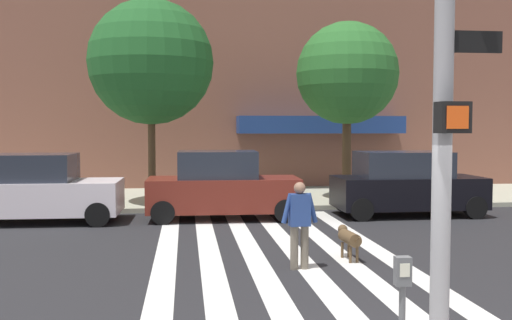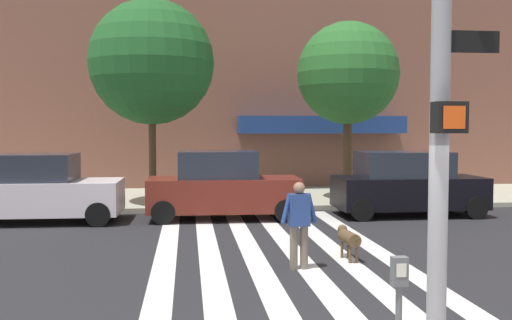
{
  "view_description": "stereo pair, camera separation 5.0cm",
  "coord_description": "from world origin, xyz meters",
  "px_view_note": "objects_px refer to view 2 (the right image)",
  "views": [
    {
      "loc": [
        -2.49,
        -5.53,
        2.67
      ],
      "look_at": [
        -0.86,
        7.97,
        1.89
      ],
      "focal_mm": 41.04,
      "sensor_mm": 36.0,
      "label": 1
    },
    {
      "loc": [
        -2.44,
        -5.54,
        2.67
      ],
      "look_at": [
        -0.86,
        7.97,
        1.89
      ],
      "focal_mm": 41.04,
      "sensor_mm": 36.0,
      "label": 2
    }
  ],
  "objects_px": {
    "parked_car_near_curb": "(37,190)",
    "street_tree_middle": "(348,74)",
    "parked_car_behind_first": "(222,187)",
    "parked_car_third_in_line": "(407,184)",
    "parking_meter_curbside": "(399,310)",
    "dog_on_leash": "(348,238)",
    "street_tree_nearest": "(152,62)",
    "pedestrian_dog_walker": "(299,220)",
    "traffic_light_pole": "(444,32)"
  },
  "relations": [
    {
      "from": "parked_car_near_curb",
      "to": "street_tree_middle",
      "type": "height_order",
      "value": "street_tree_middle"
    },
    {
      "from": "parked_car_behind_first",
      "to": "parked_car_third_in_line",
      "type": "distance_m",
      "value": 5.53
    },
    {
      "from": "parking_meter_curbside",
      "to": "dog_on_leash",
      "type": "distance_m",
      "value": 6.5
    },
    {
      "from": "parked_car_behind_first",
      "to": "parked_car_third_in_line",
      "type": "xyz_separation_m",
      "value": [
        5.53,
        -0.0,
        0.01
      ]
    },
    {
      "from": "street_tree_nearest",
      "to": "pedestrian_dog_walker",
      "type": "relative_size",
      "value": 4.05
    },
    {
      "from": "parked_car_third_in_line",
      "to": "pedestrian_dog_walker",
      "type": "xyz_separation_m",
      "value": [
        -4.46,
        -6.13,
        -0.02
      ]
    },
    {
      "from": "traffic_light_pole",
      "to": "parked_car_behind_first",
      "type": "height_order",
      "value": "traffic_light_pole"
    },
    {
      "from": "parked_car_near_curb",
      "to": "street_tree_nearest",
      "type": "distance_m",
      "value": 5.55
    },
    {
      "from": "street_tree_middle",
      "to": "parked_car_third_in_line",
      "type": "bearing_deg",
      "value": -71.47
    },
    {
      "from": "traffic_light_pole",
      "to": "parking_meter_curbside",
      "type": "relative_size",
      "value": 4.26
    },
    {
      "from": "traffic_light_pole",
      "to": "street_tree_nearest",
      "type": "xyz_separation_m",
      "value": [
        -3.46,
        14.28,
        1.23
      ]
    },
    {
      "from": "parked_car_near_curb",
      "to": "dog_on_leash",
      "type": "bearing_deg",
      "value": -36.65
    },
    {
      "from": "parked_car_third_in_line",
      "to": "traffic_light_pole",
      "type": "bearing_deg",
      "value": -109.8
    },
    {
      "from": "parking_meter_curbside",
      "to": "parked_car_behind_first",
      "type": "xyz_separation_m",
      "value": [
        -0.88,
        11.82,
        -0.1
      ]
    },
    {
      "from": "parking_meter_curbside",
      "to": "street_tree_middle",
      "type": "xyz_separation_m",
      "value": [
        3.65,
        14.81,
        3.47
      ]
    },
    {
      "from": "pedestrian_dog_walker",
      "to": "dog_on_leash",
      "type": "xyz_separation_m",
      "value": [
        1.13,
        0.65,
        -0.48
      ]
    },
    {
      "from": "parking_meter_curbside",
      "to": "street_tree_nearest",
      "type": "distance_m",
      "value": 15.2
    },
    {
      "from": "parked_car_near_curb",
      "to": "parked_car_behind_first",
      "type": "bearing_deg",
      "value": 0.0
    },
    {
      "from": "parked_car_behind_first",
      "to": "parking_meter_curbside",
      "type": "bearing_deg",
      "value": -85.75
    },
    {
      "from": "traffic_light_pole",
      "to": "parked_car_third_in_line",
      "type": "height_order",
      "value": "traffic_light_pole"
    },
    {
      "from": "traffic_light_pole",
      "to": "street_tree_nearest",
      "type": "distance_m",
      "value": 14.74
    },
    {
      "from": "pedestrian_dog_walker",
      "to": "parking_meter_curbside",
      "type": "bearing_deg",
      "value": -91.88
    },
    {
      "from": "street_tree_middle",
      "to": "traffic_light_pole",
      "type": "bearing_deg",
      "value": -102.3
    },
    {
      "from": "parking_meter_curbside",
      "to": "parked_car_third_in_line",
      "type": "xyz_separation_m",
      "value": [
        4.65,
        11.82,
        -0.09
      ]
    },
    {
      "from": "traffic_light_pole",
      "to": "parked_car_third_in_line",
      "type": "distance_m",
      "value": 12.67
    },
    {
      "from": "pedestrian_dog_walker",
      "to": "parked_car_behind_first",
      "type": "bearing_deg",
      "value": 99.85
    },
    {
      "from": "parked_car_third_in_line",
      "to": "street_tree_middle",
      "type": "relative_size",
      "value": 0.71
    },
    {
      "from": "parking_meter_curbside",
      "to": "parked_car_near_curb",
      "type": "relative_size",
      "value": 0.3
    },
    {
      "from": "pedestrian_dog_walker",
      "to": "traffic_light_pole",
      "type": "bearing_deg",
      "value": -87.29
    },
    {
      "from": "traffic_light_pole",
      "to": "parking_meter_curbside",
      "type": "bearing_deg",
      "value": -161.68
    },
    {
      "from": "traffic_light_pole",
      "to": "parked_car_near_curb",
      "type": "relative_size",
      "value": 1.28
    },
    {
      "from": "parked_car_near_curb",
      "to": "parked_car_behind_first",
      "type": "height_order",
      "value": "parked_car_behind_first"
    },
    {
      "from": "traffic_light_pole",
      "to": "parked_car_third_in_line",
      "type": "bearing_deg",
      "value": 70.2
    },
    {
      "from": "street_tree_middle",
      "to": "street_tree_nearest",
      "type": "bearing_deg",
      "value": -176.69
    },
    {
      "from": "pedestrian_dog_walker",
      "to": "dog_on_leash",
      "type": "relative_size",
      "value": 1.52
    },
    {
      "from": "pedestrian_dog_walker",
      "to": "dog_on_leash",
      "type": "height_order",
      "value": "pedestrian_dog_walker"
    },
    {
      "from": "street_tree_middle",
      "to": "parking_meter_curbside",
      "type": "bearing_deg",
      "value": -103.83
    },
    {
      "from": "street_tree_nearest",
      "to": "pedestrian_dog_walker",
      "type": "xyz_separation_m",
      "value": [
        3.2,
        -8.74,
        -3.83
      ]
    },
    {
      "from": "street_tree_nearest",
      "to": "street_tree_middle",
      "type": "bearing_deg",
      "value": 3.31
    },
    {
      "from": "parked_car_near_curb",
      "to": "street_tree_nearest",
      "type": "relative_size",
      "value": 0.68
    },
    {
      "from": "parked_car_behind_first",
      "to": "street_tree_middle",
      "type": "bearing_deg",
      "value": 33.5
    },
    {
      "from": "street_tree_nearest",
      "to": "dog_on_leash",
      "type": "xyz_separation_m",
      "value": [
        4.34,
        -8.09,
        -4.31
      ]
    },
    {
      "from": "parked_car_behind_first",
      "to": "dog_on_leash",
      "type": "relative_size",
      "value": 4.07
    },
    {
      "from": "parked_car_third_in_line",
      "to": "dog_on_leash",
      "type": "relative_size",
      "value": 4.05
    },
    {
      "from": "pedestrian_dog_walker",
      "to": "dog_on_leash",
      "type": "distance_m",
      "value": 1.39
    },
    {
      "from": "street_tree_nearest",
      "to": "pedestrian_dog_walker",
      "type": "height_order",
      "value": "street_tree_nearest"
    },
    {
      "from": "dog_on_leash",
      "to": "parked_car_third_in_line",
      "type": "bearing_deg",
      "value": 58.71
    },
    {
      "from": "street_tree_nearest",
      "to": "parked_car_third_in_line",
      "type": "bearing_deg",
      "value": -18.8
    },
    {
      "from": "traffic_light_pole",
      "to": "parked_car_near_curb",
      "type": "bearing_deg",
      "value": 119.1
    },
    {
      "from": "street_tree_nearest",
      "to": "traffic_light_pole",
      "type": "bearing_deg",
      "value": -76.36
    }
  ]
}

